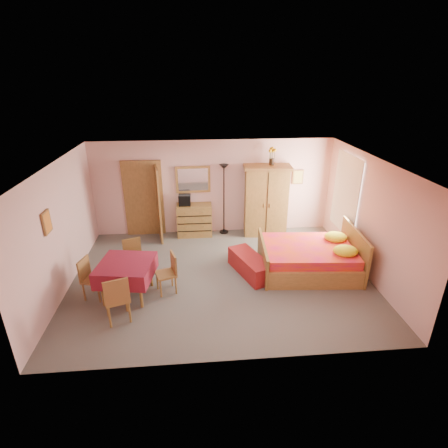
{
  "coord_description": "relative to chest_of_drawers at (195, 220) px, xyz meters",
  "views": [
    {
      "loc": [
        -0.52,
        -6.69,
        4.19
      ],
      "look_at": [
        0.1,
        0.3,
        1.15
      ],
      "focal_mm": 28.0,
      "sensor_mm": 36.0,
      "label": 1
    }
  ],
  "objects": [
    {
      "name": "floor",
      "position": [
        0.55,
        -2.26,
        -0.45
      ],
      "size": [
        6.5,
        6.5,
        0.0
      ],
      "primitive_type": "plane",
      "color": "#635F57",
      "rests_on": "ground"
    },
    {
      "name": "chair_east",
      "position": [
        -0.62,
        -2.74,
        -0.02
      ],
      "size": [
        0.49,
        0.49,
        0.85
      ],
      "primitive_type": "cube",
      "rotation": [
        0.0,
        0.0,
        1.87
      ],
      "color": "#A07336",
      "rests_on": "floor"
    },
    {
      "name": "floor_lamp",
      "position": [
        0.83,
        0.09,
        0.54
      ],
      "size": [
        0.31,
        0.31,
        1.97
      ],
      "primitive_type": "cube",
      "rotation": [
        0.0,
        0.0,
        0.27
      ],
      "color": "black",
      "rests_on": "floor"
    },
    {
      "name": "picture_left",
      "position": [
        -2.67,
        -2.86,
        1.25
      ],
      "size": [
        0.04,
        0.32,
        0.42
      ],
      "primitive_type": "cube",
      "color": "orange",
      "rests_on": "wall_left"
    },
    {
      "name": "wardrobe",
      "position": [
        1.96,
        -0.09,
        0.53
      ],
      "size": [
        1.3,
        0.74,
        1.96
      ],
      "primitive_type": "cube",
      "rotation": [
        0.0,
        0.0,
        -0.08
      ],
      "color": "olive",
      "rests_on": "floor"
    },
    {
      "name": "sunflower_vase",
      "position": [
        2.08,
        -0.03,
        1.75
      ],
      "size": [
        0.21,
        0.21,
        0.47
      ],
      "primitive_type": "cube",
      "rotation": [
        0.0,
        0.0,
        -0.09
      ],
      "color": "yellow",
      "rests_on": "wardrobe"
    },
    {
      "name": "dining_table",
      "position": [
        -1.38,
        -2.8,
        -0.07
      ],
      "size": [
        1.18,
        1.18,
        0.76
      ],
      "primitive_type": "cube",
      "rotation": [
        0.0,
        0.0,
        -0.15
      ],
      "color": "maroon",
      "rests_on": "floor"
    },
    {
      "name": "wall_mirror",
      "position": [
        0.0,
        0.21,
        1.1
      ],
      "size": [
        0.93,
        0.08,
        0.74
      ],
      "primitive_type": "cube",
      "rotation": [
        0.0,
        0.0,
        0.04
      ],
      "color": "white",
      "rests_on": "wall_back"
    },
    {
      "name": "doorway",
      "position": [
        -1.35,
        0.21,
        0.58
      ],
      "size": [
        1.06,
        0.12,
        2.15
      ],
      "primitive_type": "cube",
      "color": "#9E6B35",
      "rests_on": "floor"
    },
    {
      "name": "bed",
      "position": [
        2.55,
        -2.14,
        0.05
      ],
      "size": [
        2.29,
        1.87,
        1.0
      ],
      "primitive_type": "cube",
      "rotation": [
        0.0,
        0.0,
        -0.08
      ],
      "color": "#D91549",
      "rests_on": "floor"
    },
    {
      "name": "wall_left",
      "position": [
        -2.7,
        -2.26,
        0.85
      ],
      "size": [
        0.1,
        5.0,
        2.6
      ],
      "primitive_type": "cube",
      "color": "#E0A8A2",
      "rests_on": "floor"
    },
    {
      "name": "chair_west",
      "position": [
        -2.03,
        -2.8,
        -0.02
      ],
      "size": [
        0.48,
        0.48,
        0.86
      ],
      "primitive_type": "cube",
      "rotation": [
        0.0,
        0.0,
        -1.82
      ],
      "color": "#9A6134",
      "rests_on": "floor"
    },
    {
      "name": "window",
      "position": [
        3.76,
        -1.06,
        1.0
      ],
      "size": [
        0.08,
        1.4,
        1.95
      ],
      "primitive_type": "cube",
      "color": "white",
      "rests_on": "wall_right"
    },
    {
      "name": "stereo",
      "position": [
        -0.25,
        -0.0,
        0.6
      ],
      "size": [
        0.33,
        0.25,
        0.3
      ],
      "primitive_type": "cube",
      "rotation": [
        0.0,
        0.0,
        -0.05
      ],
      "color": "black",
      "rests_on": "chest_of_drawers"
    },
    {
      "name": "wall_back",
      "position": [
        0.55,
        0.24,
        0.85
      ],
      "size": [
        6.5,
        0.1,
        2.6
      ],
      "primitive_type": "cube",
      "color": "#E0A8A2",
      "rests_on": "floor"
    },
    {
      "name": "bench",
      "position": [
        1.22,
        -2.18,
        -0.23
      ],
      "size": [
        0.9,
        1.38,
        0.43
      ],
      "primitive_type": "cube",
      "rotation": [
        0.0,
        0.0,
        0.36
      ],
      "color": "maroon",
      "rests_on": "floor"
    },
    {
      "name": "picture_back",
      "position": [
        2.9,
        0.21,
        1.1
      ],
      "size": [
        0.3,
        0.04,
        0.4
      ],
      "primitive_type": "cube",
      "color": "#D8BF59",
      "rests_on": "wall_back"
    },
    {
      "name": "wall_right",
      "position": [
        3.8,
        -2.26,
        0.85
      ],
      "size": [
        0.1,
        5.0,
        2.6
      ],
      "primitive_type": "cube",
      "color": "#E0A8A2",
      "rests_on": "floor"
    },
    {
      "name": "chest_of_drawers",
      "position": [
        0.0,
        0.0,
        0.0
      ],
      "size": [
        0.95,
        0.48,
        0.9
      ],
      "primitive_type": "cube",
      "rotation": [
        0.0,
        0.0,
        -0.01
      ],
      "color": "olive",
      "rests_on": "floor"
    },
    {
      "name": "chair_south",
      "position": [
        -1.44,
        -3.56,
        0.03
      ],
      "size": [
        0.55,
        0.55,
        0.95
      ],
      "primitive_type": "cube",
      "rotation": [
        0.0,
        0.0,
        0.34
      ],
      "color": "olive",
      "rests_on": "floor"
    },
    {
      "name": "wall_front",
      "position": [
        0.55,
        -4.76,
        0.85
      ],
      "size": [
        6.5,
        0.1,
        2.6
      ],
      "primitive_type": "cube",
      "color": "#E0A8A2",
      "rests_on": "floor"
    },
    {
      "name": "ceiling",
      "position": [
        0.55,
        -2.26,
        2.15
      ],
      "size": [
        6.5,
        6.5,
        0.0
      ],
      "primitive_type": "plane",
      "rotation": [
        3.14,
        0.0,
        0.0
      ],
      "color": "brown",
      "rests_on": "wall_back"
    },
    {
      "name": "chair_north",
      "position": [
        -1.34,
        -2.1,
        -0.01
      ],
      "size": [
        0.51,
        0.51,
        0.87
      ],
      "primitive_type": "cube",
      "rotation": [
        0.0,
        0.0,
        3.48
      ],
      "color": "#A57638",
      "rests_on": "floor"
    }
  ]
}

